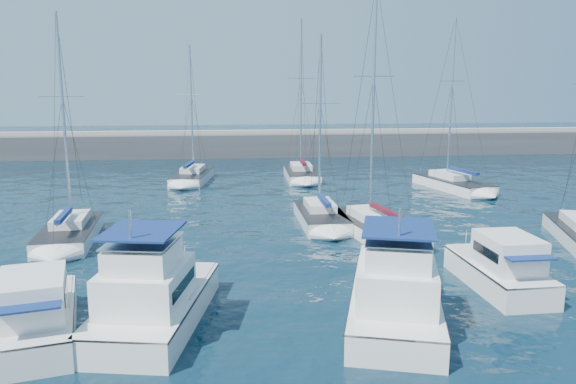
{
  "coord_description": "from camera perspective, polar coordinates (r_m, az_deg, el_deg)",
  "views": [
    {
      "loc": [
        -4.64,
        -24.76,
        9.76
      ],
      "look_at": [
        -1.13,
        9.78,
        3.0
      ],
      "focal_mm": 35.0,
      "sensor_mm": 36.0,
      "label": 1
    }
  ],
  "objects": [
    {
      "name": "breakwater",
      "position": [
        77.4,
        -2.34,
        4.55
      ],
      "size": [
        160.0,
        6.0,
        4.45
      ],
      "color": "#424244",
      "rests_on": "ground"
    },
    {
      "name": "sailboat_mid_c",
      "position": [
        39.58,
        3.34,
        -2.51
      ],
      "size": [
        3.05,
        7.77,
        13.36
      ],
      "rotation": [
        0.0,
        0.0,
        0.01
      ],
      "color": "white",
      "rests_on": "ground"
    },
    {
      "name": "motor_yacht_stbd_inner",
      "position": [
        23.95,
        10.87,
        -10.29
      ],
      "size": [
        6.01,
        9.87,
        4.69
      ],
      "rotation": [
        0.0,
        0.0,
        -0.28
      ],
      "color": "silver",
      "rests_on": "ground"
    },
    {
      "name": "motor_yacht_port_outer",
      "position": [
        24.06,
        -24.25,
        -11.5
      ],
      "size": [
        4.4,
        7.44,
        3.2
      ],
      "rotation": [
        0.0,
        0.0,
        0.24
      ],
      "color": "silver",
      "rests_on": "ground"
    },
    {
      "name": "motor_yacht_stbd_outer",
      "position": [
        29.0,
        20.82,
        -7.43
      ],
      "size": [
        2.92,
        6.67,
        3.2
      ],
      "rotation": [
        0.0,
        0.0,
        0.03
      ],
      "color": "silver",
      "rests_on": "ground"
    },
    {
      "name": "motor_yacht_port_inner",
      "position": [
        23.74,
        -13.59,
        -10.61
      ],
      "size": [
        5.03,
        8.99,
        4.69
      ],
      "rotation": [
        0.0,
        0.0,
        -0.18
      ],
      "color": "silver",
      "rests_on": "ground"
    },
    {
      "name": "sailboat_mid_d",
      "position": [
        36.92,
        8.85,
        -3.6
      ],
      "size": [
        4.76,
        9.56,
        16.36
      ],
      "rotation": [
        0.0,
        0.0,
        0.18
      ],
      "color": "silver",
      "rests_on": "ground"
    },
    {
      "name": "sailboat_mid_a",
      "position": [
        37.88,
        -21.28,
        -3.87
      ],
      "size": [
        3.71,
        8.3,
        14.33
      ],
      "rotation": [
        0.0,
        0.0,
        0.08
      ],
      "color": "white",
      "rests_on": "ground"
    },
    {
      "name": "sailboat_back_b",
      "position": [
        58.0,
        1.38,
        1.87
      ],
      "size": [
        3.32,
        8.31,
        16.46
      ],
      "rotation": [
        0.0,
        0.0,
        -0.02
      ],
      "color": "silver",
      "rests_on": "ground"
    },
    {
      "name": "sailboat_back_c",
      "position": [
        54.58,
        16.35,
        0.83
      ],
      "size": [
        5.2,
        9.44,
        15.95
      ],
      "rotation": [
        0.0,
        0.0,
        0.25
      ],
      "color": "white",
      "rests_on": "ground"
    },
    {
      "name": "sailboat_back_a",
      "position": [
        57.06,
        -9.71,
        1.53
      ],
      "size": [
        4.13,
        8.36,
        13.75
      ],
      "rotation": [
        0.0,
        0.0,
        -0.14
      ],
      "color": "white",
      "rests_on": "ground"
    },
    {
      "name": "ground",
      "position": [
        27.02,
        4.55,
        -10.19
      ],
      "size": [
        220.0,
        220.0,
        0.0
      ],
      "primitive_type": "plane",
      "color": "black",
      "rests_on": "ground"
    }
  ]
}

